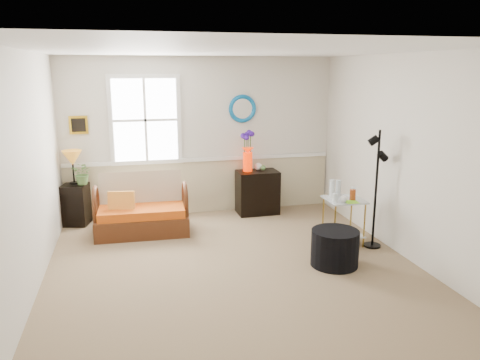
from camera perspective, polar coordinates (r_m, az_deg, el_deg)
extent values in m
cube|color=#816F54|center=(5.81, -0.56, -10.99)|extent=(4.50, 5.00, 0.01)
cube|color=white|center=(5.29, -0.62, 15.56)|extent=(4.50, 5.00, 0.01)
cube|color=beige|center=(7.83, -4.76, 5.29)|extent=(4.50, 0.01, 2.60)
cube|color=beige|center=(3.11, 9.98, -7.56)|extent=(4.50, 0.01, 2.60)
cube|color=beige|center=(5.38, -24.65, 0.34)|extent=(0.01, 5.00, 2.60)
cube|color=beige|center=(6.30, 19.79, 2.55)|extent=(0.01, 5.00, 2.60)
cube|color=tan|center=(7.97, -4.62, -0.79)|extent=(4.46, 0.02, 0.90)
cube|color=white|center=(7.86, -4.67, 2.52)|extent=(4.46, 0.04, 0.06)
cube|color=gold|center=(7.72, -19.08, 6.36)|extent=(0.28, 0.03, 0.28)
torus|color=#037CBA|center=(7.89, 0.29, 8.70)|extent=(0.47, 0.07, 0.47)
imported|color=#527A3D|center=(7.62, -18.60, 0.49)|extent=(0.45, 0.46, 0.28)
cylinder|color=black|center=(6.00, 11.48, -8.11)|extent=(0.63, 0.63, 0.46)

